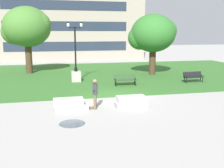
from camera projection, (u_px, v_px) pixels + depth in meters
The scene contains 13 objects.
ground_plane at pixel (116, 97), 17.45m from camera, with size 140.00×140.00×0.00m, color #A3A09B.
grass_lawn at pixel (94, 74), 27.04m from camera, with size 40.00×20.00×0.02m, color #336628.
concrete_block_center at pixel (70, 104), 14.59m from camera, with size 1.92×0.90×0.64m.
concrete_block_left at pixel (131, 102), 15.12m from camera, with size 1.80×0.90×0.64m.
person_skateboarder at pixel (95, 92), 14.62m from camera, with size 0.35×0.58×1.71m.
skateboard at pixel (86, 107), 14.82m from camera, with size 1.03×0.28×0.14m.
puddle at pixel (72, 124), 12.40m from camera, with size 1.25×1.25×0.01m, color #47515B.
park_bench_near_left at pixel (125, 79), 21.19m from camera, with size 1.82×0.59×0.90m.
park_bench_near_right at pixel (193, 76), 22.61m from camera, with size 1.84×0.68×0.90m.
lamp_post_right at pixel (76, 70), 22.86m from camera, with size 1.32×0.80×5.13m.
tree_far_right at pixel (153, 34), 26.12m from camera, with size 4.66×4.44×6.06m.
tree_far_left at pixel (26, 28), 26.89m from camera, with size 5.10×4.85×6.88m.
building_facade_distant at pixel (66, 18), 39.29m from camera, with size 24.46×1.03×12.91m.
Camera 1 is at (-3.93, -16.50, 4.23)m, focal length 42.00 mm.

